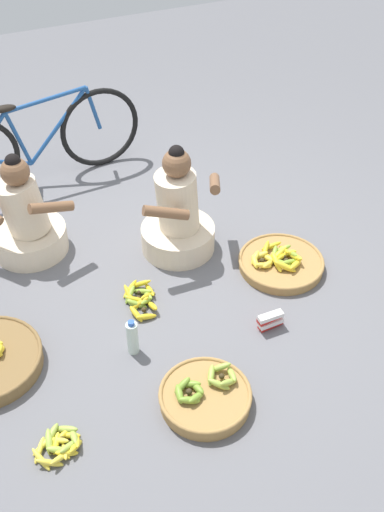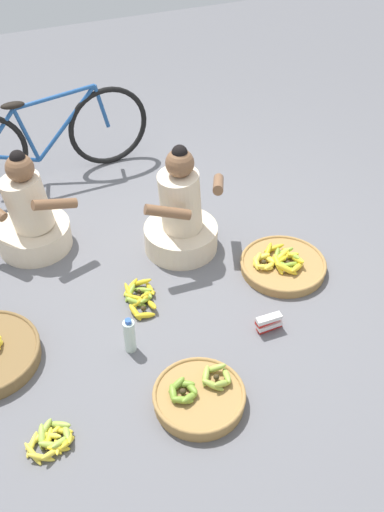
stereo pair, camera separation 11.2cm
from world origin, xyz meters
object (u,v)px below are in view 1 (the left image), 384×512
Objects in this scene: vendor_woman_behind at (26,222)px; loose_bananas_mid_right at (60,445)px; bicycle_leaning at (40,142)px; loose_bananas_mid_left at (140,299)px; banana_basket_back_right at (281,262)px; banana_basket_back_left at (205,396)px; water_bottle at (133,338)px; packet_carton_stack at (270,320)px; vendor_woman_front at (178,218)px.

loose_bananas_mid_right is at bearing -98.30° from vendor_woman_behind.
loose_bananas_mid_right is at bearing -102.66° from bicycle_leaning.
loose_bananas_mid_left is at bearing -57.97° from vendor_woman_behind.
banana_basket_back_right is at bearing -4.73° from loose_bananas_mid_left.
water_bottle is at bearing 114.19° from banana_basket_back_left.
vendor_woman_behind reaches higher than banana_basket_back_right.
packet_carton_stack reaches higher than loose_bananas_mid_left.
water_bottle is (0.33, -1.19, -0.13)m from vendor_woman_behind.
vendor_woman_front is at bearing 102.19° from packet_carton_stack.
banana_basket_back_left is 1.83× the size of loose_bananas_mid_right.
vendor_woman_behind is (-0.96, 0.42, -0.02)m from vendor_woman_front.
banana_basket_back_left reaches higher than banana_basket_back_right.
banana_basket_back_left is 0.80m from loose_bananas_mid_right.
loose_bananas_mid_left is 1.11m from loose_bananas_mid_right.
vendor_woman_front is 1.42m from bicycle_leaning.
vendor_woman_behind is at bearing -110.70° from bicycle_leaning.
vendor_woman_behind reaches higher than banana_basket_back_left.
water_bottle reaches higher than banana_basket_back_left.
vendor_woman_front reaches higher than banana_basket_back_right.
vendor_woman_behind is 4.40× the size of packet_carton_stack.
banana_basket_back_left is at bearing -107.49° from vendor_woman_front.
vendor_woman_front is at bearing -62.97° from bicycle_leaning.
loose_bananas_mid_left is at bearing 140.46° from packet_carton_stack.
loose_bananas_mid_left is at bearing -137.87° from vendor_woman_front.
water_bottle reaches higher than banana_basket_back_right.
banana_basket_back_left is (-0.95, -0.79, 0.01)m from banana_basket_back_right.
banana_basket_back_right is (0.55, -0.49, -0.22)m from vendor_woman_front.
banana_basket_back_right is 1.22m from water_bottle.
banana_basket_back_left is at bearing -71.76° from vendor_woman_behind.
loose_bananas_mid_left is 0.42m from water_bottle.
water_bottle is 1.42× the size of packet_carton_stack.
banana_basket_back_right is 1.60× the size of loose_bananas_mid_left.
bicycle_leaning is at bearing 77.34° from loose_bananas_mid_right.
banana_basket_back_left is 2.88× the size of packet_carton_stack.
bicycle_leaning is 2.89× the size of banana_basket_back_right.
bicycle_leaning is 6.78× the size of water_bottle.
packet_carton_stack is (0.61, 0.34, 0.01)m from banana_basket_back_left.
vendor_woman_front is 4.68× the size of packet_carton_stack.
loose_bananas_mid_right is 0.73m from water_bottle.
vendor_woman_front is 1.36m from banana_basket_back_left.
water_bottle reaches higher than loose_bananas_mid_left.
packet_carton_stack is (1.40, 0.28, 0.03)m from loose_bananas_mid_right.
loose_bananas_mid_left is at bearing 63.41° from water_bottle.
water_bottle is (0.57, 0.45, 0.09)m from loose_bananas_mid_right.
loose_bananas_mid_left is (-1.00, 0.08, -0.02)m from banana_basket_back_right.
water_bottle is at bearing -166.51° from banana_basket_back_right.
water_bottle is at bearing -89.66° from bicycle_leaning.
loose_bananas_mid_right is (-1.75, -0.73, -0.02)m from banana_basket_back_right.
loose_bananas_mid_right is (-1.20, -1.22, -0.24)m from vendor_woman_front.
vendor_woman_front is 1.01m from water_bottle.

